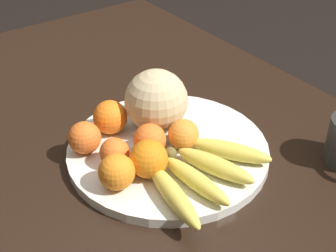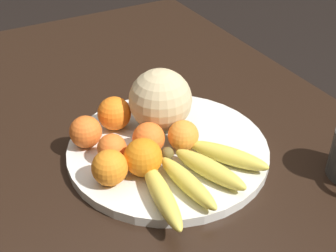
{
  "view_description": "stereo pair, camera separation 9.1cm",
  "coord_description": "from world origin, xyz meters",
  "views": [
    {
      "loc": [
        -0.66,
        0.39,
        1.36
      ],
      "look_at": [
        -0.05,
        -0.05,
        0.84
      ],
      "focal_mm": 50.0,
      "sensor_mm": 36.0,
      "label": 1
    },
    {
      "loc": [
        -0.71,
        0.31,
        1.36
      ],
      "look_at": [
        -0.05,
        -0.05,
        0.84
      ],
      "focal_mm": 50.0,
      "sensor_mm": 36.0,
      "label": 2
    }
  ],
  "objects": [
    {
      "name": "kitchen_table",
      "position": [
        0.0,
        0.0,
        0.67
      ],
      "size": [
        1.5,
        1.02,
        0.77
      ],
      "color": "black",
      "rests_on": "ground_plane"
    },
    {
      "name": "fruit_bowl",
      "position": [
        -0.05,
        -0.05,
        0.78
      ],
      "size": [
        0.41,
        0.41,
        0.02
      ],
      "color": "silver",
      "rests_on": "kitchen_table"
    },
    {
      "name": "melon",
      "position": [
        0.02,
        -0.07,
        0.85
      ],
      "size": [
        0.13,
        0.13,
        0.13
      ],
      "color": "#C6B284",
      "rests_on": "fruit_bowl"
    },
    {
      "name": "banana_bunch",
      "position": [
        -0.17,
        -0.04,
        0.8
      ],
      "size": [
        0.2,
        0.25,
        0.04
      ],
      "rotation": [
        0.0,
        0.0,
        9.64
      ],
      "color": "brown",
      "rests_on": "fruit_bowl"
    },
    {
      "name": "orange_front_left",
      "position": [
        -0.04,
        0.06,
        0.81
      ],
      "size": [
        0.06,
        0.06,
        0.06
      ],
      "color": "orange",
      "rests_on": "fruit_bowl"
    },
    {
      "name": "orange_front_right",
      "position": [
        0.06,
        0.02,
        0.82
      ],
      "size": [
        0.07,
        0.07,
        0.07
      ],
      "color": "orange",
      "rests_on": "fruit_bowl"
    },
    {
      "name": "orange_mid_center",
      "position": [
        0.03,
        0.09,
        0.82
      ],
      "size": [
        0.07,
        0.07,
        0.07
      ],
      "color": "orange",
      "rests_on": "fruit_bowl"
    },
    {
      "name": "orange_back_left",
      "position": [
        -0.1,
        0.03,
        0.82
      ],
      "size": [
        0.07,
        0.07,
        0.07
      ],
      "color": "orange",
      "rests_on": "fruit_bowl"
    },
    {
      "name": "orange_back_right",
      "position": [
        -0.09,
        0.09,
        0.82
      ],
      "size": [
        0.07,
        0.07,
        0.07
      ],
      "color": "orange",
      "rests_on": "fruit_bowl"
    },
    {
      "name": "orange_top_small",
      "position": [
        -0.07,
        -0.07,
        0.82
      ],
      "size": [
        0.06,
        0.06,
        0.06
      ],
      "color": "orange",
      "rests_on": "fruit_bowl"
    },
    {
      "name": "orange_side_extra",
      "position": [
        -0.05,
        -0.01,
        0.82
      ],
      "size": [
        0.06,
        0.06,
        0.06
      ],
      "color": "orange",
      "rests_on": "fruit_bowl"
    },
    {
      "name": "produce_tag",
      "position": [
        -0.0,
        -0.03,
        0.79
      ],
      "size": [
        0.07,
        0.03,
        0.0
      ],
      "rotation": [
        0.0,
        0.0,
        0.17
      ],
      "color": "white",
      "rests_on": "fruit_bowl"
    }
  ]
}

